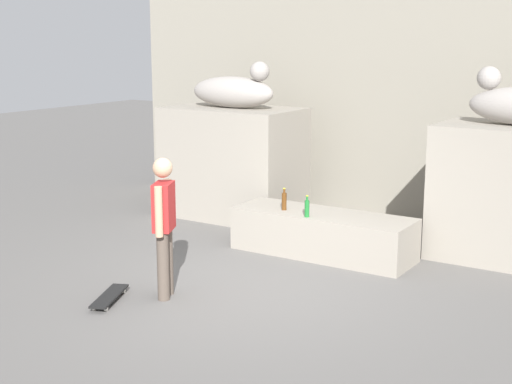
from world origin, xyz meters
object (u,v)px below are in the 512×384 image
(skater, at_px, (164,221))
(bottle_brown, at_px, (284,201))
(skateboard, at_px, (109,296))
(bottle_green, at_px, (307,208))
(statue_reclining_left, at_px, (234,91))

(skater, xyz_separation_m, bottle_brown, (0.22, 2.38, -0.18))
(skater, xyz_separation_m, skateboard, (-0.45, -0.48, -0.86))
(skateboard, distance_m, bottle_green, 2.98)
(skater, bearing_deg, bottle_green, -43.12)
(skateboard, height_order, bottle_brown, bottle_brown)
(statue_reclining_left, distance_m, bottle_brown, 2.65)
(skateboard, distance_m, bottle_brown, 3.02)
(skateboard, bearing_deg, statue_reclining_left, -8.95)
(skater, bearing_deg, bottle_brown, -30.78)
(bottle_brown, bearing_deg, bottle_green, -22.13)
(bottle_green, bearing_deg, skateboard, -113.13)
(skateboard, height_order, bottle_green, bottle_green)
(skater, relative_size, skateboard, 2.05)
(skater, height_order, skateboard, skater)
(skater, bearing_deg, skateboard, 111.67)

